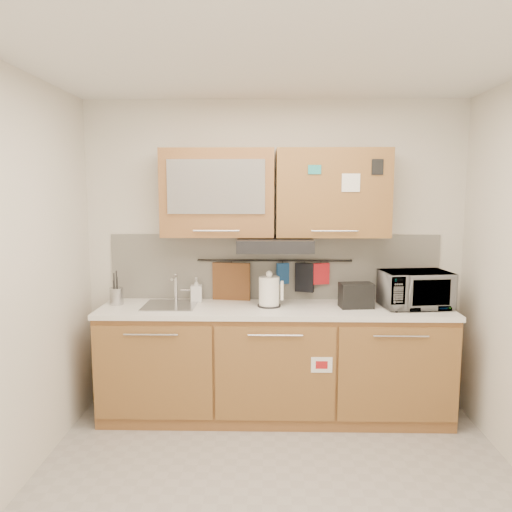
{
  "coord_description": "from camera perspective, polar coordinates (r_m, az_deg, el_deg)",
  "views": [
    {
      "loc": [
        -0.07,
        -2.74,
        1.86
      ],
      "look_at": [
        -0.15,
        1.05,
        1.35
      ],
      "focal_mm": 35.0,
      "sensor_mm": 36.0,
      "label": 1
    }
  ],
  "objects": [
    {
      "name": "floor",
      "position": [
        3.31,
        2.42,
        -26.54
      ],
      "size": [
        3.2,
        3.2,
        0.0
      ],
      "primitive_type": "plane",
      "color": "#9E9993",
      "rests_on": "ground"
    },
    {
      "name": "backsplash",
      "position": [
        4.28,
        2.11,
        -1.24
      ],
      "size": [
        2.8,
        0.02,
        0.56
      ],
      "primitive_type": "cube",
      "color": "silver",
      "rests_on": "countertop"
    },
    {
      "name": "base_cabinet",
      "position": [
        4.19,
        2.12,
        -12.67
      ],
      "size": [
        2.8,
        0.64,
        0.88
      ],
      "color": "#9A6636",
      "rests_on": "floor"
    },
    {
      "name": "sink",
      "position": [
        4.13,
        -9.76,
        -5.57
      ],
      "size": [
        0.42,
        0.4,
        0.26
      ],
      "color": "silver",
      "rests_on": "countertop"
    },
    {
      "name": "soap_bottle",
      "position": [
        4.24,
        -6.83,
        -3.83
      ],
      "size": [
        0.1,
        0.1,
        0.2
      ],
      "primitive_type": "imported",
      "rotation": [
        0.0,
        0.0,
        0.09
      ],
      "color": "#999999",
      "rests_on": "countertop"
    },
    {
      "name": "dark_pouch",
      "position": [
        4.25,
        5.58,
        -2.47
      ],
      "size": [
        0.16,
        0.1,
        0.25
      ],
      "primitive_type": "cube",
      "rotation": [
        0.0,
        0.0,
        -0.37
      ],
      "color": "black",
      "rests_on": "utensil_rail"
    },
    {
      "name": "countertop",
      "position": [
        4.05,
        2.15,
        -6.1
      ],
      "size": [
        2.82,
        0.62,
        0.04
      ],
      "primitive_type": "cube",
      "color": "white",
      "rests_on": "base_cabinet"
    },
    {
      "name": "wall_back",
      "position": [
        4.28,
        2.11,
        0.11
      ],
      "size": [
        3.2,
        0.0,
        3.2
      ],
      "primitive_type": "plane",
      "rotation": [
        1.57,
        0.0,
        0.0
      ],
      "color": "silver",
      "rests_on": "ground"
    },
    {
      "name": "oven_mitt",
      "position": [
        4.24,
        3.08,
        -2.02
      ],
      "size": [
        0.11,
        0.06,
        0.18
      ],
      "primitive_type": "cube",
      "rotation": [
        0.0,
        0.0,
        0.38
      ],
      "color": "navy",
      "rests_on": "utensil_rail"
    },
    {
      "name": "range_hood",
      "position": [
        4.01,
        2.18,
        1.33
      ],
      "size": [
        0.6,
        0.46,
        0.1
      ],
      "primitive_type": "cube",
      "color": "black",
      "rests_on": "upper_cabinets"
    },
    {
      "name": "cutting_board",
      "position": [
        4.27,
        -2.84,
        -3.46
      ],
      "size": [
        0.32,
        0.07,
        0.4
      ],
      "primitive_type": "cube",
      "rotation": [
        0.0,
        0.0,
        -0.15
      ],
      "color": "brown",
      "rests_on": "utensil_rail"
    },
    {
      "name": "upper_cabinets",
      "position": [
        4.06,
        2.12,
        7.21
      ],
      "size": [
        1.82,
        0.37,
        0.7
      ],
      "color": "#9A6636",
      "rests_on": "wall_back"
    },
    {
      "name": "utensil_rail",
      "position": [
        4.23,
        2.12,
        -0.52
      ],
      "size": [
        1.3,
        0.02,
        0.02
      ],
      "primitive_type": "cylinder",
      "rotation": [
        0.0,
        1.57,
        0.0
      ],
      "color": "black",
      "rests_on": "backsplash"
    },
    {
      "name": "kettle",
      "position": [
        4.03,
        1.53,
        -4.15
      ],
      "size": [
        0.21,
        0.19,
        0.29
      ],
      "rotation": [
        0.0,
        0.0,
        -0.09
      ],
      "color": "white",
      "rests_on": "countertop"
    },
    {
      "name": "ceiling",
      "position": [
        2.84,
        2.74,
        22.72
      ],
      "size": [
        3.2,
        3.2,
        0.0
      ],
      "primitive_type": "plane",
      "rotation": [
        3.14,
        0.0,
        0.0
      ],
      "color": "white",
      "rests_on": "wall_back"
    },
    {
      "name": "utensil_crock",
      "position": [
        4.26,
        -15.66,
        -4.39
      ],
      "size": [
        0.13,
        0.13,
        0.28
      ],
      "rotation": [
        0.0,
        0.0,
        -0.14
      ],
      "color": "#AAAAAE",
      "rests_on": "countertop"
    },
    {
      "name": "pot_holder",
      "position": [
        4.26,
        7.43,
        -2.03
      ],
      "size": [
        0.15,
        0.06,
        0.18
      ],
      "primitive_type": "cube",
      "rotation": [
        0.0,
        0.0,
        0.26
      ],
      "color": "red",
      "rests_on": "utensil_rail"
    },
    {
      "name": "toaster",
      "position": [
        4.07,
        11.39,
        -4.4
      ],
      "size": [
        0.28,
        0.18,
        0.2
      ],
      "rotation": [
        0.0,
        0.0,
        0.11
      ],
      "color": "black",
      "rests_on": "countertop"
    },
    {
      "name": "microwave",
      "position": [
        4.19,
        17.74,
        -3.66
      ],
      "size": [
        0.57,
        0.42,
        0.29
      ],
      "primitive_type": "imported",
      "rotation": [
        0.0,
        0.0,
        0.13
      ],
      "color": "#999999",
      "rests_on": "countertop"
    }
  ]
}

